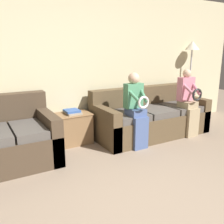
# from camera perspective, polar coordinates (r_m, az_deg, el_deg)

# --- Properties ---
(wall_back) EXTENTS (7.74, 0.06, 2.55)m
(wall_back) POSITION_cam_1_polar(r_m,az_deg,el_deg) (4.30, -9.89, 10.38)
(wall_back) COLOR beige
(wall_back) RESTS_ON ground_plane
(couch_main) EXTENTS (2.12, 0.89, 0.85)m
(couch_main) POSITION_cam_1_polar(r_m,az_deg,el_deg) (4.65, 8.66, -1.37)
(couch_main) COLOR brown
(couch_main) RESTS_ON ground_plane
(child_left_seated) EXTENTS (0.30, 0.38, 1.19)m
(child_left_seated) POSITION_cam_1_polar(r_m,az_deg,el_deg) (3.95, 5.56, 1.12)
(child_left_seated) COLOR #475B8E
(child_left_seated) RESTS_ON ground_plane
(child_right_seated) EXTENTS (0.31, 0.37, 1.20)m
(child_right_seated) POSITION_cam_1_polar(r_m,az_deg,el_deg) (4.69, 17.11, 2.56)
(child_right_seated) COLOR tan
(child_right_seated) RESTS_ON ground_plane
(side_shelf) EXTENTS (0.59, 0.42, 0.52)m
(side_shelf) POSITION_cam_1_polar(r_m,az_deg,el_deg) (4.23, -8.94, -3.63)
(side_shelf) COLOR olive
(side_shelf) RESTS_ON ground_plane
(book_stack) EXTENTS (0.24, 0.31, 0.06)m
(book_stack) POSITION_cam_1_polar(r_m,az_deg,el_deg) (4.15, -9.10, 0.07)
(book_stack) COLOR gray
(book_stack) RESTS_ON side_shelf
(floor_lamp) EXTENTS (0.31, 0.31, 1.71)m
(floor_lamp) POSITION_cam_1_polar(r_m,az_deg,el_deg) (5.61, 17.75, 12.34)
(floor_lamp) COLOR #2D2B28
(floor_lamp) RESTS_ON ground_plane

